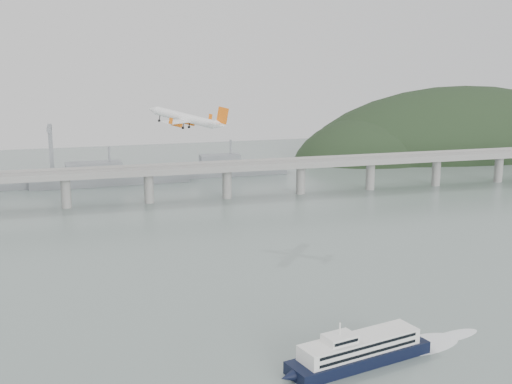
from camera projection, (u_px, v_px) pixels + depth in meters
name	position (u px, v px, depth m)	size (l,w,h in m)	color
ground	(296.00, 320.00, 247.80)	(900.00, 900.00, 0.00)	slate
bridge	(194.00, 173.00, 432.20)	(800.00, 22.00, 23.90)	gray
headland	(473.00, 171.00, 637.56)	(365.00, 155.00, 156.00)	black
ferry	(359.00, 351.00, 214.10)	(79.21, 28.85, 15.19)	black
airliner	(187.00, 118.00, 323.36)	(37.02, 34.63, 11.47)	white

